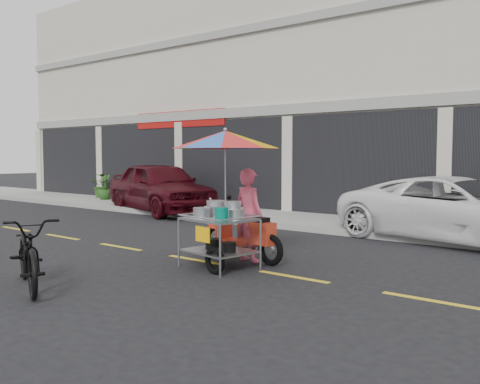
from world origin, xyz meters
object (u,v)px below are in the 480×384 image
Objects in this scene: maroon_sedan at (160,187)px; food_vendor_rig at (232,179)px; white_pickup at (458,210)px; near_bicycle at (29,252)px.

food_vendor_rig reaches higher than maroon_sedan.
near_bicycle is at bearing 166.28° from white_pickup.
white_pickup is at bearing 0.76° from near_bicycle.
white_pickup is at bearing 73.50° from food_vendor_rig.
maroon_sedan is at bearing 153.73° from food_vendor_rig.
white_pickup is 2.18× the size of food_vendor_rig.
maroon_sedan is 2.10× the size of food_vendor_rig.
white_pickup reaches higher than near_bicycle.
food_vendor_rig is at bearing 2.89° from near_bicycle.
maroon_sedan reaches higher than near_bicycle.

